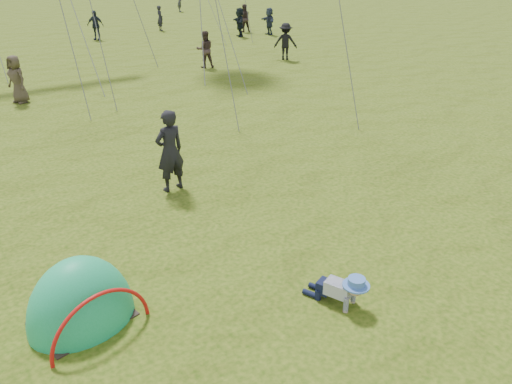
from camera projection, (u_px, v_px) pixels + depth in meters
ground at (337, 332)px, 7.52m from camera, size 140.00×140.00×0.00m
crawling_toddler at (342, 289)px, 8.00m from camera, size 0.81×0.94×0.60m
popup_tent at (83, 319)px, 7.79m from camera, size 1.91×1.69×2.16m
standing_adult at (170, 151)px, 11.50m from camera, size 0.77×0.56×1.96m
crowd_person_0 at (160, 18)px, 33.64m from camera, size 0.41×0.60×1.61m
crowd_person_1 at (205, 49)px, 23.41m from camera, size 0.98×0.86×1.68m
crowd_person_4 at (17, 79)px, 18.13m from camera, size 0.84×0.99×1.72m
crowd_person_5 at (269, 21)px, 32.13m from camera, size 0.73×1.60×1.66m
crowd_person_7 at (244, 18)px, 33.08m from camera, size 1.02×0.90×1.76m
crowd_person_8 at (95, 25)px, 30.31m from camera, size 1.05×0.97×1.72m
crowd_person_9 at (286, 41)px, 25.04m from camera, size 1.29×1.27×1.78m
crowd_person_11 at (240, 22)px, 31.42m from camera, size 0.99×1.70×1.75m
crowd_person_12 at (180, 2)px, 43.24m from camera, size 0.60×0.69×1.59m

